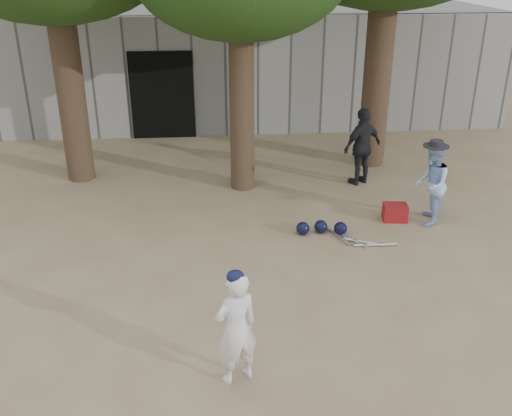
{
  "coord_description": "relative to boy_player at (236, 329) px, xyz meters",
  "views": [
    {
      "loc": [
        -0.06,
        -6.68,
        4.42
      ],
      "look_at": [
        0.6,
        1.0,
        0.95
      ],
      "focal_mm": 40.0,
      "sensor_mm": 36.0,
      "label": 1
    }
  ],
  "objects": [
    {
      "name": "ground",
      "position": [
        -0.16,
        1.58,
        -0.69
      ],
      "size": [
        70.0,
        70.0,
        0.0
      ],
      "primitive_type": "plane",
      "color": "#937C5E",
      "rests_on": "ground"
    },
    {
      "name": "spectator_dark",
      "position": [
        2.89,
        5.77,
        0.11
      ],
      "size": [
        1.01,
        0.79,
        1.6
      ],
      "primitive_type": "imported",
      "rotation": [
        0.0,
        0.0,
        3.65
      ],
      "color": "black",
      "rests_on": "ground"
    },
    {
      "name": "helmet_row",
      "position": [
        1.64,
        3.51,
        -0.57
      ],
      "size": [
        0.87,
        0.33,
        0.23
      ],
      "color": "black",
      "rests_on": "ground"
    },
    {
      "name": "back_building",
      "position": [
        -0.16,
        11.92,
        0.81
      ],
      "size": [
        16.0,
        5.24,
        3.0
      ],
      "color": "gray",
      "rests_on": "ground"
    },
    {
      "name": "spectator_blue",
      "position": [
        3.6,
        3.8,
        0.04
      ],
      "size": [
        0.76,
        0.86,
        1.46
      ],
      "primitive_type": "imported",
      "rotation": [
        0.0,
        0.0,
        4.37
      ],
      "color": "#98B8EB",
      "rests_on": "ground"
    },
    {
      "name": "red_bag",
      "position": [
        3.06,
        3.95,
        -0.54
      ],
      "size": [
        0.46,
        0.38,
        0.3
      ],
      "primitive_type": "cube",
      "rotation": [
        0.0,
        0.0,
        -0.14
      ],
      "color": "maroon",
      "rests_on": "ground"
    },
    {
      "name": "bat_pile",
      "position": [
        2.18,
        3.17,
        -0.66
      ],
      "size": [
        1.06,
        0.78,
        0.06
      ],
      "color": "#B5B6BC",
      "rests_on": "ground"
    },
    {
      "name": "boy_player",
      "position": [
        0.0,
        0.0,
        0.0
      ],
      "size": [
        0.59,
        0.51,
        1.37
      ],
      "primitive_type": "imported",
      "rotation": [
        0.0,
        0.0,
        3.57
      ],
      "color": "white",
      "rests_on": "ground"
    }
  ]
}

